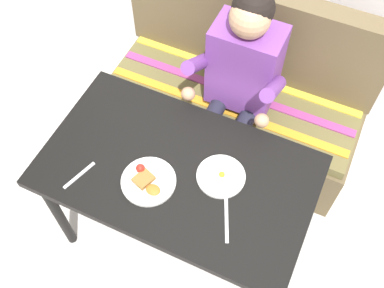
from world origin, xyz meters
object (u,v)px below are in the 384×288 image
(person, at_px, (239,78))
(knife, at_px, (226,220))
(plate_breakfast, at_px, (148,181))
(fork, at_px, (79,175))
(table, at_px, (178,178))
(plate_eggs, at_px, (221,176))
(couch, at_px, (236,101))

(person, height_order, knife, person)
(person, distance_m, plate_breakfast, 0.72)
(fork, bearing_deg, table, 47.14)
(table, xyz_separation_m, plate_eggs, (0.19, 0.04, 0.09))
(fork, xyz_separation_m, knife, (0.66, 0.08, 0.00))
(table, relative_size, knife, 6.00)
(couch, height_order, plate_breakfast, couch)
(plate_eggs, xyz_separation_m, knife, (0.10, -0.17, -0.01))
(plate_breakfast, distance_m, plate_eggs, 0.31)
(couch, distance_m, person, 0.45)
(plate_eggs, distance_m, fork, 0.61)
(plate_breakfast, xyz_separation_m, knife, (0.37, -0.02, -0.01))
(person, xyz_separation_m, plate_eggs, (0.13, -0.55, -0.00))
(plate_breakfast, height_order, knife, plate_breakfast)
(fork, bearing_deg, couch, 86.86)
(couch, xyz_separation_m, fork, (-0.37, -0.97, 0.40))
(knife, bearing_deg, plate_eggs, 95.90)
(table, distance_m, fork, 0.43)
(couch, bearing_deg, fork, -110.85)
(plate_breakfast, xyz_separation_m, fork, (-0.29, -0.10, -0.01))
(couch, relative_size, knife, 7.20)
(plate_breakfast, bearing_deg, table, 52.78)
(couch, bearing_deg, person, -73.05)
(table, height_order, person, person)
(knife, bearing_deg, couch, 84.06)
(person, height_order, plate_eggs, person)
(table, distance_m, plate_eggs, 0.21)
(couch, bearing_deg, plate_breakfast, -95.57)
(couch, relative_size, plate_eggs, 6.80)
(plate_eggs, bearing_deg, knife, -60.45)
(plate_breakfast, relative_size, plate_eggs, 1.12)
(plate_eggs, height_order, fork, plate_eggs)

